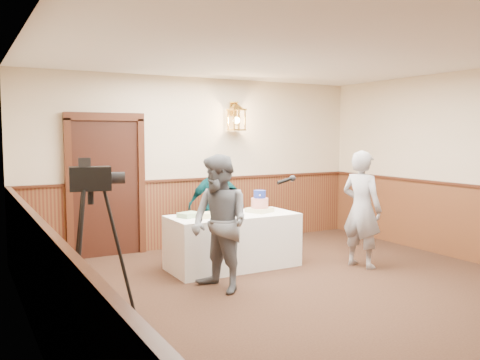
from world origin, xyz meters
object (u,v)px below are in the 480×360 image
object	(u,v)px
tiered_cake	(260,204)
tv_camera_rig	(92,255)
sheet_cake_yellow	(209,215)
display_table	(233,241)
interviewer	(220,223)
baker	(362,209)
assistant_p	(216,206)
sheet_cake_green	(189,215)

from	to	relation	value
tiered_cake	tv_camera_rig	size ratio (longest dim) A/B	0.25
tiered_cake	sheet_cake_yellow	distance (m)	0.84
sheet_cake_yellow	tv_camera_rig	bearing A→B (deg)	-146.42
display_table	interviewer	xyz separation A→B (m)	(-0.65, -0.87, 0.44)
display_table	baker	world-z (taller)	baker
baker	assistant_p	distance (m)	2.23
display_table	tiered_cake	xyz separation A→B (m)	(0.44, 0.02, 0.50)
sheet_cake_green	interviewer	bearing A→B (deg)	-91.35
display_table	assistant_p	xyz separation A→B (m)	(0.18, 0.89, 0.38)
sheet_cake_yellow	assistant_p	world-z (taller)	assistant_p
sheet_cake_green	tv_camera_rig	size ratio (longest dim) A/B	0.18
sheet_cake_yellow	tiered_cake	bearing A→B (deg)	4.21
tv_camera_rig	assistant_p	bearing A→B (deg)	51.34
display_table	sheet_cake_green	xyz separation A→B (m)	(-0.62, 0.09, 0.41)
tiered_cake	tv_camera_rig	xyz separation A→B (m)	(-2.67, -1.28, -0.17)
display_table	tiered_cake	bearing A→B (deg)	2.21
display_table	interviewer	bearing A→B (deg)	-126.54
tiered_cake	tv_camera_rig	distance (m)	2.96
interviewer	sheet_cake_green	bearing A→B (deg)	165.04
sheet_cake_green	assistant_p	world-z (taller)	assistant_p
baker	sheet_cake_yellow	bearing A→B (deg)	52.41
display_table	sheet_cake_green	world-z (taller)	sheet_cake_green
sheet_cake_green	assistant_p	bearing A→B (deg)	44.88
baker	tv_camera_rig	distance (m)	3.84
sheet_cake_green	tv_camera_rig	bearing A→B (deg)	-139.86
sheet_cake_green	tv_camera_rig	xyz separation A→B (m)	(-1.60, -1.35, -0.08)
display_table	sheet_cake_yellow	size ratio (longest dim) A/B	5.78
display_table	sheet_cake_green	size ratio (longest dim) A/B	6.59
baker	sheet_cake_green	bearing A→B (deg)	51.56
interviewer	tv_camera_rig	bearing A→B (deg)	-89.73
sheet_cake_yellow	assistant_p	xyz separation A→B (m)	(0.57, 0.93, -0.03)
sheet_cake_green	tv_camera_rig	world-z (taller)	tv_camera_rig
sheet_cake_green	interviewer	size ratio (longest dim) A/B	0.17
tv_camera_rig	sheet_cake_yellow	bearing A→B (deg)	43.11
display_table	sheet_cake_yellow	world-z (taller)	sheet_cake_yellow
display_table	tiered_cake	size ratio (longest dim) A/B	4.60
baker	tv_camera_rig	size ratio (longest dim) A/B	1.05
sheet_cake_green	interviewer	distance (m)	0.96
assistant_p	tiered_cake	bearing A→B (deg)	122.54
assistant_p	sheet_cake_green	bearing A→B (deg)	60.65
baker	assistant_p	xyz separation A→B (m)	(-1.41, 1.73, -0.07)
assistant_p	sheet_cake_yellow	bearing A→B (deg)	74.33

